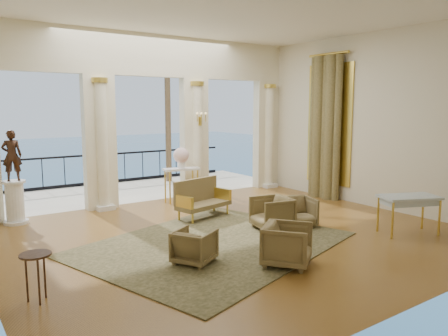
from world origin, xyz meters
TOP-DOWN VIEW (x-y plane):
  - floor at (0.00, 0.00)m, footprint 9.00×9.00m
  - room_walls at (0.00, -1.12)m, footprint 9.00×9.00m
  - arcade at (-0.00, 3.82)m, footprint 9.00×0.56m
  - terrace at (0.00, 5.80)m, footprint 10.00×3.60m
  - balustrade at (0.00, 7.40)m, footprint 9.00×0.06m
  - palm_tree at (2.00, 6.60)m, footprint 2.00×2.00m
  - curtain at (4.28, 1.50)m, footprint 0.33×1.40m
  - window_frame at (4.47, 1.50)m, footprint 0.04×1.60m
  - wall_sconce at (1.40, 3.51)m, footprint 0.30×0.11m
  - rug at (-0.70, -0.30)m, footprint 5.62×4.91m
  - armchair_a at (-0.31, -1.92)m, footprint 1.02×1.01m
  - armchair_b at (1.52, -0.29)m, footprint 0.86×0.83m
  - armchair_c at (0.91, -0.15)m, footprint 0.84×0.87m
  - armchair_d at (-1.51, -0.96)m, footprint 0.81×0.83m
  - settee at (0.21, 1.61)m, footprint 1.47×0.88m
  - game_table at (3.00, -2.00)m, footprint 1.32×1.04m
  - pedestal at (-3.50, 3.50)m, footprint 0.53×0.53m
  - statue at (-3.50, 3.50)m, footprint 0.46×0.36m
  - console_table at (0.70, 3.40)m, footprint 1.04×0.57m
  - urn at (0.70, 3.40)m, footprint 0.43×0.43m
  - side_table at (-4.00, -1.00)m, footprint 0.41×0.41m

SIDE VIEW (x-z plane):
  - terrace at x=0.00m, z-range -0.10..0.00m
  - floor at x=0.00m, z-range 0.00..0.00m
  - rug at x=-0.70m, z-range 0.00..0.02m
  - armchair_d at x=-1.51m, z-range 0.00..0.64m
  - armchair_b at x=1.52m, z-range 0.00..0.71m
  - armchair_a at x=-0.31m, z-range 0.00..0.77m
  - armchair_c at x=0.91m, z-range 0.00..0.77m
  - balustrade at x=0.00m, z-range -0.11..0.92m
  - settee at x=0.21m, z-range 0.00..0.90m
  - pedestal at x=-3.50m, z-range -0.02..0.96m
  - side_table at x=-4.00m, z-range 0.24..0.91m
  - game_table at x=3.00m, z-range 0.32..1.11m
  - console_table at x=0.70m, z-range 0.31..1.24m
  - urn at x=0.70m, z-range 0.97..1.54m
  - statue at x=-3.50m, z-range 0.98..2.11m
  - curtain at x=4.28m, z-range -0.03..4.06m
  - window_frame at x=4.47m, z-range 0.40..3.80m
  - wall_sconce at x=1.40m, z-range 2.06..2.40m
  - arcade at x=0.00m, z-range 0.33..4.83m
  - room_walls at x=0.00m, z-range -1.62..7.38m
  - palm_tree at x=2.00m, z-range 1.84..6.34m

